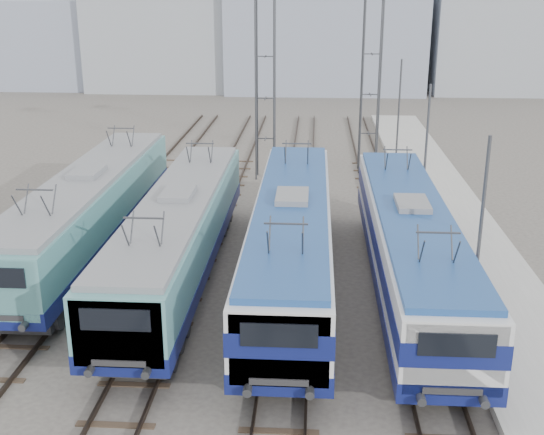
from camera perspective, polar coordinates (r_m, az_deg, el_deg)
The scene contains 16 objects.
ground at distance 22.89m, azimuth -4.62°, elevation -11.32°, with size 160.00×160.00×0.00m, color #514C47.
platform at distance 30.65m, azimuth 16.88°, elevation -3.74°, with size 4.00×70.00×0.30m, color #9E9E99.
locomotive_far_left at distance 30.78m, azimuth -15.12°, elevation 0.76°, with size 2.91×18.41×3.46m.
locomotive_center_left at distance 27.23m, azimuth -7.82°, elevation -1.20°, with size 2.84×17.96×3.38m.
locomotive_center_right at distance 26.28m, azimuth 1.66°, elevation -1.50°, with size 2.92×18.49×3.48m.
locomotive_far_right at distance 26.25m, azimuth 11.50°, elevation -2.04°, with size 2.85×18.03×3.39m.
catenary_tower_west at distance 41.98m, azimuth -0.56°, elevation 12.16°, with size 4.50×1.20×12.00m.
catenary_tower_east at distance 43.99m, azimuth 8.31°, elevation 12.27°, with size 4.50×1.20×12.00m.
mast_front at distance 23.66m, azimuth 16.97°, elevation -1.73°, with size 0.12×0.12×7.00m, color #3F4247.
mast_mid at distance 34.95m, azimuth 12.73°, elevation 5.13°, with size 0.12×0.12×7.00m, color #3F4247.
mast_rear at distance 46.60m, azimuth 10.55°, elevation 8.60°, with size 0.12×0.12×7.00m, color #3F4247.
safety_cone at distance 24.28m, azimuth 16.37°, elevation -8.69°, with size 0.34×0.34×0.54m, color #D84718.
building_west at distance 83.47m, azimuth -8.45°, elevation 15.48°, with size 18.00×12.00×14.00m, color #9299A2.
building_center at distance 81.63m, azimuth 4.51°, elevation 16.96°, with size 22.00×14.00×18.00m, color #8891A6.
building_east at distance 84.41m, azimuth 18.59°, elevation 14.09°, with size 16.00×12.00×12.00m, color #9299A2.
building_far_west at distance 88.27m, azimuth -18.89°, elevation 13.57°, with size 14.00×10.00×10.00m, color #8891A6.
Camera 1 is at (3.07, -19.59, 11.44)m, focal length 45.00 mm.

